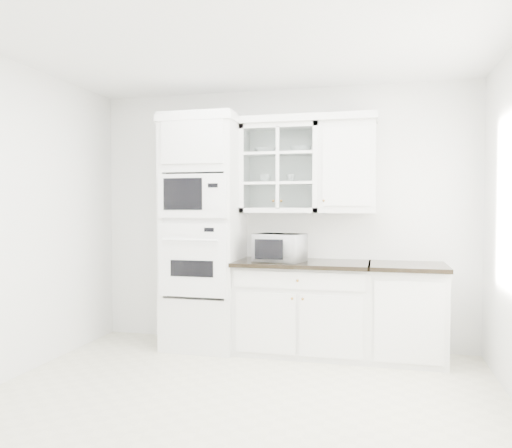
# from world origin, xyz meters

# --- Properties ---
(ground) EXTENTS (4.00, 3.50, 0.01)m
(ground) POSITION_xyz_m (0.00, 0.00, 0.01)
(ground) COLOR beige
(ground) RESTS_ON ground
(room_shell) EXTENTS (4.00, 3.50, 2.70)m
(room_shell) POSITION_xyz_m (0.00, 0.43, 1.78)
(room_shell) COLOR white
(room_shell) RESTS_ON ground
(oven_column) EXTENTS (0.76, 0.68, 2.40)m
(oven_column) POSITION_xyz_m (-0.75, 1.42, 1.20)
(oven_column) COLOR white
(oven_column) RESTS_ON ground
(base_cabinet_run) EXTENTS (1.32, 0.67, 0.92)m
(base_cabinet_run) POSITION_xyz_m (0.28, 1.45, 0.46)
(base_cabinet_run) COLOR white
(base_cabinet_run) RESTS_ON ground
(extra_base_cabinet) EXTENTS (0.72, 0.67, 0.92)m
(extra_base_cabinet) POSITION_xyz_m (1.28, 1.45, 0.46)
(extra_base_cabinet) COLOR white
(extra_base_cabinet) RESTS_ON ground
(upper_cabinet_glass) EXTENTS (0.80, 0.33, 0.90)m
(upper_cabinet_glass) POSITION_xyz_m (0.03, 1.58, 1.85)
(upper_cabinet_glass) COLOR white
(upper_cabinet_glass) RESTS_ON room_shell
(upper_cabinet_solid) EXTENTS (0.55, 0.33, 0.90)m
(upper_cabinet_solid) POSITION_xyz_m (0.71, 1.58, 1.85)
(upper_cabinet_solid) COLOR white
(upper_cabinet_solid) RESTS_ON room_shell
(crown_molding) EXTENTS (2.14, 0.38, 0.07)m
(crown_molding) POSITION_xyz_m (-0.07, 1.56, 2.33)
(crown_molding) COLOR white
(crown_molding) RESTS_ON room_shell
(countertop_microwave) EXTENTS (0.55, 0.49, 0.27)m
(countertop_microwave) POSITION_xyz_m (0.06, 1.40, 1.06)
(countertop_microwave) COLOR white
(countertop_microwave) RESTS_ON base_cabinet_run
(bowl_a) EXTENTS (0.28, 0.28, 0.06)m
(bowl_a) POSITION_xyz_m (-0.14, 1.60, 2.04)
(bowl_a) COLOR white
(bowl_a) RESTS_ON upper_cabinet_glass
(bowl_b) EXTENTS (0.24, 0.24, 0.06)m
(bowl_b) POSITION_xyz_m (0.24, 1.59, 2.04)
(bowl_b) COLOR white
(bowl_b) RESTS_ON upper_cabinet_glass
(cup_a) EXTENTS (0.12, 0.12, 0.08)m
(cup_a) POSITION_xyz_m (-0.13, 1.58, 1.75)
(cup_a) COLOR white
(cup_a) RESTS_ON upper_cabinet_glass
(cup_b) EXTENTS (0.11, 0.11, 0.08)m
(cup_b) POSITION_xyz_m (0.14, 1.58, 1.75)
(cup_b) COLOR white
(cup_b) RESTS_ON upper_cabinet_glass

